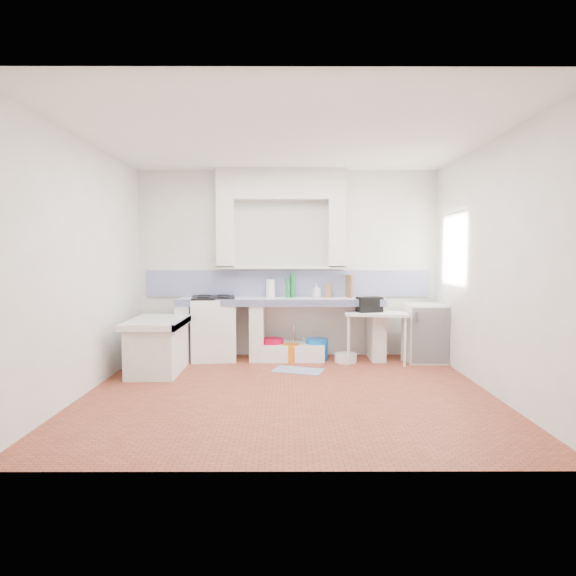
{
  "coord_description": "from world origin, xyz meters",
  "views": [
    {
      "loc": [
        -0.02,
        -5.33,
        1.54
      ],
      "look_at": [
        0.0,
        1.0,
        1.1
      ],
      "focal_mm": 30.09,
      "sensor_mm": 36.0,
      "label": 1
    }
  ],
  "objects_px": {
    "sink": "(293,352)",
    "fridge": "(425,333)",
    "side_table": "(376,338)",
    "stove": "(214,329)"
  },
  "relations": [
    {
      "from": "sink",
      "to": "fridge",
      "type": "bearing_deg",
      "value": -3.59
    },
    {
      "from": "stove",
      "to": "fridge",
      "type": "bearing_deg",
      "value": -10.05
    },
    {
      "from": "stove",
      "to": "side_table",
      "type": "bearing_deg",
      "value": -13.3
    },
    {
      "from": "sink",
      "to": "fridge",
      "type": "distance_m",
      "value": 1.92
    },
    {
      "from": "fridge",
      "to": "sink",
      "type": "bearing_deg",
      "value": 177.76
    },
    {
      "from": "stove",
      "to": "fridge",
      "type": "relative_size",
      "value": 1.08
    },
    {
      "from": "sink",
      "to": "side_table",
      "type": "distance_m",
      "value": 1.22
    },
    {
      "from": "side_table",
      "to": "sink",
      "type": "bearing_deg",
      "value": 177.83
    },
    {
      "from": "sink",
      "to": "fridge",
      "type": "relative_size",
      "value": 1.07
    },
    {
      "from": "sink",
      "to": "side_table",
      "type": "xyz_separation_m",
      "value": [
        1.17,
        -0.22,
        0.26
      ]
    }
  ]
}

